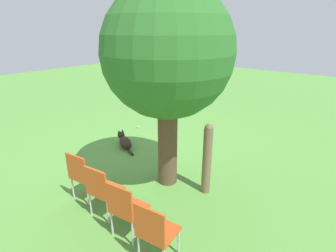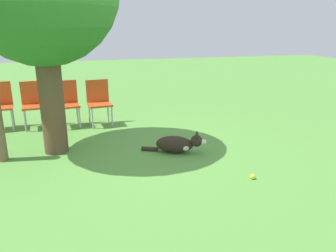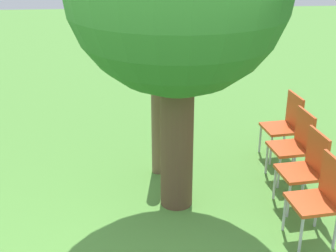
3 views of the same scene
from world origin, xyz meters
name	(u,v)px [view 3 (image 3 of 3)]	position (x,y,z in m)	size (l,w,h in m)	color
ground_plane	(138,251)	(0.00, 0.00, 0.00)	(30.00, 30.00, 0.00)	#56933D
fence_post	(158,124)	(0.30, 1.61, 0.67)	(0.16, 0.16, 1.32)	brown
red_chair_0	(321,195)	(1.80, 0.08, 0.51)	(0.47, 0.49, 0.89)	#D14C1E
red_chair_1	(307,165)	(1.88, 0.69, 0.51)	(0.47, 0.49, 0.89)	#D14C1E
red_chair_2	(295,142)	(1.96, 1.30, 0.51)	(0.47, 0.49, 0.89)	#D14C1E
red_chair_3	(286,122)	(2.03, 1.91, 0.51)	(0.47, 0.49, 0.89)	#D14C1E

